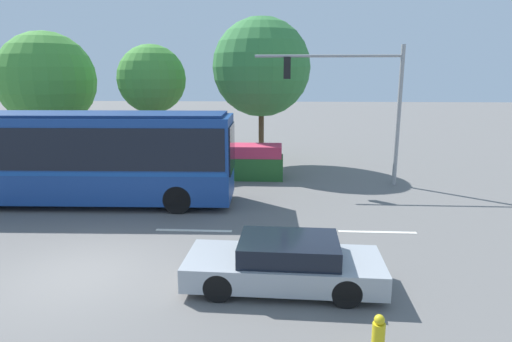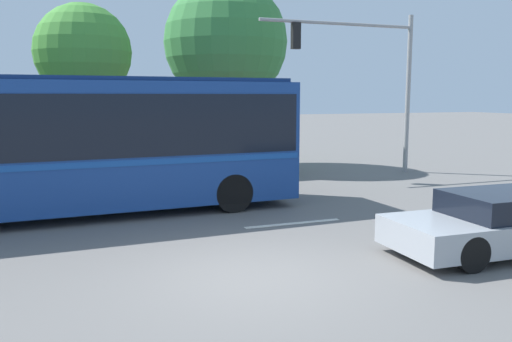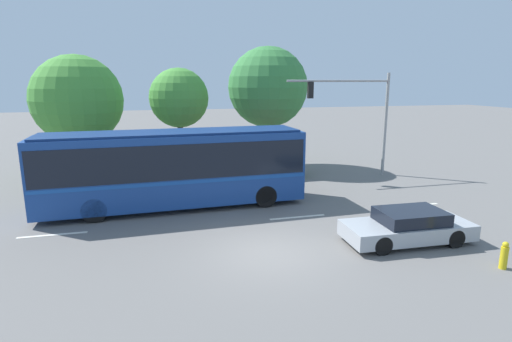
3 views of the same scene
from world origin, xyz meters
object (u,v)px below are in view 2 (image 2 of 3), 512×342
city_bus (69,138)px  traffic_light_pole (372,67)px  sedan_foreground (503,223)px  street_tree_right (226,42)px  street_tree_centre (83,53)px

city_bus → traffic_light_pole: bearing=16.2°
sedan_foreground → street_tree_right: 14.51m
city_bus → street_tree_right: size_ratio=1.50×
city_bus → street_tree_centre: bearing=81.7°
city_bus → street_tree_right: bearing=47.8°
city_bus → street_tree_centre: size_ratio=1.82×
traffic_light_pole → city_bus: bearing=18.0°
city_bus → street_tree_right: street_tree_right is taller
city_bus → sedan_foreground: (7.62, -6.12, -1.38)m
sedan_foreground → traffic_light_pole: bearing=-106.9°
street_tree_centre → street_tree_right: (5.65, 0.55, 0.61)m
street_tree_centre → street_tree_right: size_ratio=0.82×
city_bus → street_tree_right: 10.47m
sedan_foreground → traffic_light_pole: traffic_light_pole is taller
sedan_foreground → street_tree_right: (-1.17, 13.72, 4.59)m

